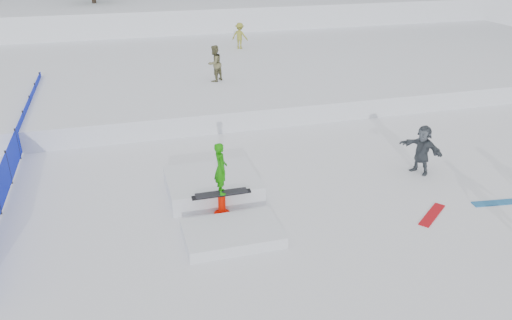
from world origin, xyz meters
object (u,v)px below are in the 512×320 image
object	(u,v)px
walker_olive	(215,63)
spectator_dark	(422,149)
safety_fence	(18,144)
jib_rail_feature	(217,195)
walker_ygreen	(240,36)

from	to	relation	value
walker_olive	spectator_dark	distance (m)	10.67
safety_fence	jib_rail_feature	xyz separation A→B (m)	(5.79, -4.91, -0.25)
walker_ygreen	jib_rail_feature	xyz separation A→B (m)	(-4.82, -16.39, -1.24)
walker_olive	spectator_dark	world-z (taller)	walker_olive
jib_rail_feature	walker_olive	bearing A→B (deg)	78.61
spectator_dark	jib_rail_feature	bearing A→B (deg)	-113.89
walker_ygreen	jib_rail_feature	bearing A→B (deg)	109.83
jib_rail_feature	walker_ygreen	bearing A→B (deg)	73.62
walker_ygreen	spectator_dark	distance (m)	16.22
walker_ygreen	jib_rail_feature	world-z (taller)	walker_ygreen
walker_olive	spectator_dark	xyz separation A→B (m)	(4.65, -9.57, -0.82)
jib_rail_feature	spectator_dark	bearing A→B (deg)	2.48
walker_ygreen	safety_fence	bearing A→B (deg)	83.47
walker_olive	jib_rail_feature	size ratio (longest dim) A/B	0.37
safety_fence	spectator_dark	xyz separation A→B (m)	(12.42, -4.63, 0.25)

